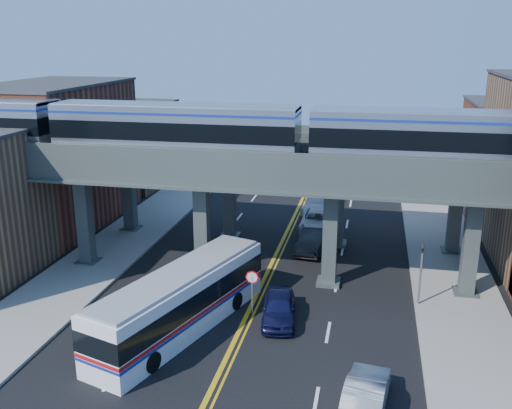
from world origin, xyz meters
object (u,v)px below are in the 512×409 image
stop_sign (252,286)px  car_lane_b (313,240)px  car_lane_d (318,203)px  transit_bus (181,301)px  car_lane_a (279,308)px  car_parked_curb (366,395)px  transit_train (175,129)px  traffic_signal (421,268)px  car_lane_c (318,221)px

stop_sign → car_lane_b: (2.16, 10.51, -0.96)m
car_lane_d → transit_bus: bearing=-94.0°
stop_sign → car_lane_a: stop_sign is taller
car_parked_curb → car_lane_a: bearing=-49.0°
transit_train → car_lane_a: transit_train is taller
transit_train → car_parked_curb: size_ratio=10.14×
traffic_signal → transit_bus: 13.25m
traffic_signal → car_parked_curb: traffic_signal is taller
car_lane_a → car_lane_b: size_ratio=0.90×
transit_bus → car_lane_b: (5.41, 12.74, -0.78)m
car_lane_b → car_parked_curb: (4.04, -17.64, -0.05)m
car_lane_b → car_parked_curb: 18.10m
transit_bus → car_lane_a: 5.21m
traffic_signal → car_lane_b: 10.20m
traffic_signal → car_lane_c: size_ratio=0.72×
transit_bus → car_lane_c: size_ratio=2.13×
traffic_signal → car_lane_a: traffic_signal is taller
transit_bus → car_parked_curb: bearing=-99.2°
transit_train → traffic_signal: (14.71, -2.00, -6.93)m
traffic_signal → car_lane_c: 13.73m
transit_train → transit_bus: 10.84m
stop_sign → transit_bus: transit_bus is taller
traffic_signal → car_parked_curb: bearing=-104.9°
stop_sign → car_lane_b: size_ratio=0.54×
car_lane_a → car_lane_d: size_ratio=0.85×
car_lane_c → car_parked_curb: (4.19, -21.92, -0.04)m
car_lane_b → stop_sign: bearing=-94.0°
car_lane_c → car_lane_d: 5.45m
stop_sign → car_lane_c: (2.01, 14.78, -0.96)m
stop_sign → car_lane_b: bearing=78.4°
car_lane_c → car_lane_d: (-0.51, 5.42, -0.05)m
car_lane_a → car_lane_b: car_lane_b is taller
transit_train → car_lane_c: bearing=51.3°
stop_sign → car_parked_curb: (6.20, -7.13, -1.01)m
traffic_signal → transit_bus: (-12.15, -5.24, -0.72)m
transit_train → traffic_signal: size_ratio=11.29×
transit_bus → car_lane_c: bearing=1.0°
traffic_signal → car_parked_curb: (-2.70, -10.13, -1.55)m
car_lane_a → car_lane_d: car_lane_d is taller
car_lane_b → car_lane_a: bearing=-85.9°
car_parked_curb → car_lane_d: bearing=-73.6°
car_lane_b → transit_bus: bearing=-105.4°
transit_train → car_lane_c: (7.82, 9.78, -8.43)m
transit_bus → car_parked_curb: (9.45, -4.90, -0.83)m
traffic_signal → car_lane_c: (-6.89, 11.78, -1.50)m
traffic_signal → car_parked_curb: size_ratio=0.90×
car_lane_a → car_parked_curb: 8.33m
car_lane_c → car_parked_curb: car_lane_c is taller
car_lane_b → car_parked_curb: car_lane_b is taller
car_lane_a → traffic_signal: bearing=16.1°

